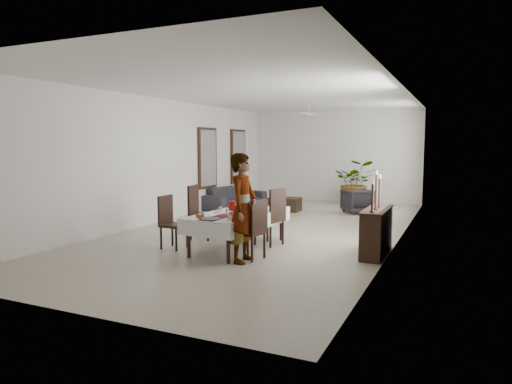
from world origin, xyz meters
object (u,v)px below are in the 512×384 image
(woman, at_px, (243,208))
(sideboard_body, at_px, (377,232))
(red_pitcher, at_px, (232,206))
(dining_table_top, at_px, (239,214))
(sofa, at_px, (234,197))

(woman, xyz_separation_m, sideboard_body, (2.01, 1.46, -0.52))
(red_pitcher, bearing_deg, dining_table_top, -34.58)
(red_pitcher, height_order, woman, woman)
(dining_table_top, relative_size, sideboard_body, 1.63)
(dining_table_top, relative_size, sofa, 0.97)
(woman, height_order, sideboard_body, woman)
(dining_table_top, distance_m, sofa, 5.70)
(dining_table_top, height_order, woman, woman)
(woman, bearing_deg, dining_table_top, 27.70)
(red_pitcher, relative_size, woman, 0.10)
(sideboard_body, bearing_deg, sofa, 139.39)
(red_pitcher, xyz_separation_m, woman, (0.75, -1.04, 0.13))
(sideboard_body, distance_m, sofa, 6.84)
(red_pitcher, bearing_deg, woman, -54.18)
(dining_table_top, distance_m, woman, 1.06)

